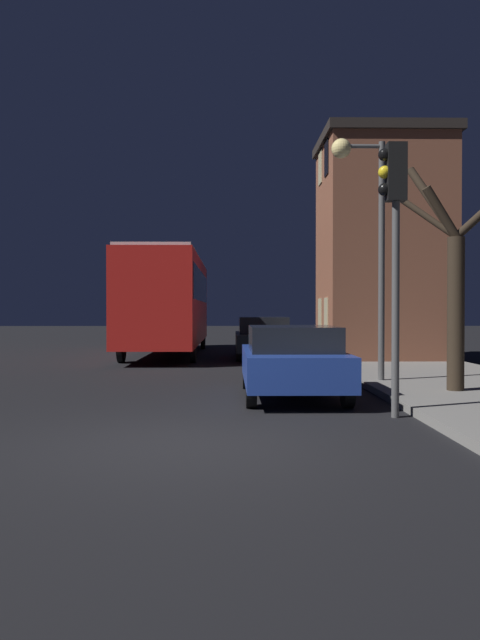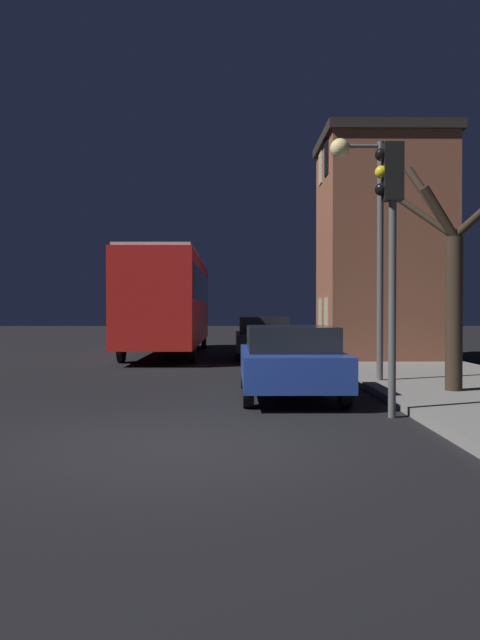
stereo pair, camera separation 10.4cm
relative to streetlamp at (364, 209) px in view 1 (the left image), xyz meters
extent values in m
plane|color=black|center=(-3.52, -5.85, -3.92)|extent=(120.00, 120.00, 0.00)
cube|color=brown|center=(2.08, 6.80, -0.28)|extent=(3.89, 3.70, 6.99)
cube|color=black|center=(2.08, 6.80, 3.36)|extent=(4.13, 3.94, 0.30)
cube|color=beige|center=(0.12, 6.12, -2.38)|extent=(0.03, 0.70, 1.10)
cube|color=beige|center=(0.12, 7.48, -2.38)|extent=(0.03, 0.70, 1.10)
cube|color=black|center=(0.12, 6.12, 2.61)|extent=(0.03, 0.70, 1.10)
cube|color=beige|center=(0.12, 7.48, 2.61)|extent=(0.03, 0.70, 1.10)
cylinder|color=#4C4C4C|center=(0.40, 0.00, -1.15)|extent=(0.14, 0.14, 5.26)
cylinder|color=#4C4C4C|center=(-0.05, 0.00, 1.38)|extent=(0.90, 0.09, 0.09)
sphere|color=#F9E08C|center=(-0.50, 0.00, 1.33)|extent=(0.43, 0.43, 0.43)
cylinder|color=#4C4C4C|center=(-0.36, -4.03, -2.23)|extent=(0.12, 0.12, 3.38)
cube|color=black|center=(-0.36, -4.03, -0.09)|extent=(0.30, 0.24, 0.90)
sphere|color=black|center=(-0.54, -4.03, 0.18)|extent=(0.20, 0.20, 0.20)
sphere|color=yellow|center=(-0.54, -4.03, -0.09)|extent=(0.20, 0.20, 0.20)
sphere|color=black|center=(-0.54, -4.03, -0.36)|extent=(0.20, 0.20, 0.20)
cylinder|color=#2D2319|center=(1.40, -1.80, -2.30)|extent=(0.32, 0.32, 2.95)
cylinder|color=#2D2319|center=(1.09, -1.86, -0.37)|extent=(0.79, 0.30, 1.02)
cylinder|color=#2D2319|center=(0.86, -1.49, -0.35)|extent=(1.21, 0.78, 1.06)
cylinder|color=#2D2319|center=(1.91, -1.58, -0.41)|extent=(1.18, 0.62, 0.97)
cylinder|color=#2D2319|center=(1.06, -1.44, -0.10)|extent=(0.90, 0.94, 1.54)
cube|color=red|center=(-5.28, 9.89, -1.89)|extent=(2.49, 11.09, 3.10)
cube|color=black|center=(-5.28, 9.89, -1.33)|extent=(2.51, 10.21, 1.11)
cube|color=#B2B2B2|center=(-5.28, 9.89, -0.28)|extent=(2.36, 10.54, 0.12)
cylinder|color=black|center=(-4.13, 13.49, -3.44)|extent=(0.18, 0.96, 0.96)
cylinder|color=black|center=(-6.44, 13.49, -3.44)|extent=(0.18, 0.96, 0.96)
cylinder|color=black|center=(-4.13, 6.28, -3.44)|extent=(0.18, 0.96, 0.96)
cylinder|color=black|center=(-6.44, 6.28, -3.44)|extent=(0.18, 0.96, 0.96)
cube|color=navy|center=(-1.75, -1.70, -3.31)|extent=(1.84, 4.09, 0.61)
cube|color=black|center=(-1.75, -1.91, -2.77)|extent=(1.62, 2.13, 0.47)
cylinder|color=black|center=(-0.92, -0.37, -3.61)|extent=(0.18, 0.61, 0.61)
cylinder|color=black|center=(-2.58, -0.37, -3.61)|extent=(0.18, 0.61, 0.61)
cylinder|color=black|center=(-0.92, -3.03, -3.61)|extent=(0.18, 0.61, 0.61)
cylinder|color=black|center=(-2.58, -3.03, -3.61)|extent=(0.18, 0.61, 0.61)
cube|color=black|center=(-1.81, 7.98, -3.31)|extent=(1.86, 4.25, 0.58)
cube|color=black|center=(-1.81, 7.77, -2.74)|extent=(1.64, 2.21, 0.56)
cylinder|color=black|center=(-0.97, 9.36, -3.60)|extent=(0.18, 0.63, 0.63)
cylinder|color=black|center=(-2.65, 9.36, -3.60)|extent=(0.18, 0.63, 0.63)
cylinder|color=black|center=(-0.97, 6.60, -3.60)|extent=(0.18, 0.63, 0.63)
cylinder|color=black|center=(-2.65, 6.60, -3.60)|extent=(0.18, 0.63, 0.63)
camera|label=1|loc=(-2.95, -13.72, -2.24)|focal=35.00mm
camera|label=2|loc=(-2.84, -13.72, -2.24)|focal=35.00mm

